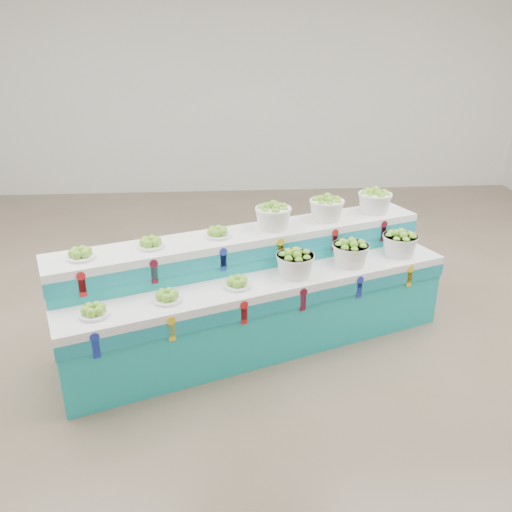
{
  "coord_description": "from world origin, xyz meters",
  "views": [
    {
      "loc": [
        -0.48,
        -4.5,
        2.7
      ],
      "look_at": [
        -0.16,
        -0.19,
        0.87
      ],
      "focal_mm": 36.98,
      "sensor_mm": 36.0,
      "label": 1
    }
  ],
  "objects_px": {
    "basket_lower_left": "(295,263)",
    "display_stand": "(256,292)",
    "basket_upper_right": "(375,201)",
    "plate_upper_mid": "(150,242)"
  },
  "relations": [
    {
      "from": "plate_upper_mid",
      "to": "basket_upper_right",
      "type": "xyz_separation_m",
      "value": [
        2.16,
        0.8,
        0.07
      ]
    },
    {
      "from": "basket_lower_left",
      "to": "display_stand",
      "type": "bearing_deg",
      "value": 161.62
    },
    {
      "from": "display_stand",
      "to": "plate_upper_mid",
      "type": "relative_size",
      "value": 15.09
    },
    {
      "from": "display_stand",
      "to": "basket_lower_left",
      "type": "height_order",
      "value": "display_stand"
    },
    {
      "from": "display_stand",
      "to": "basket_upper_right",
      "type": "bearing_deg",
      "value": 8.87
    },
    {
      "from": "basket_lower_left",
      "to": "basket_upper_right",
      "type": "relative_size",
      "value": 1.0
    },
    {
      "from": "display_stand",
      "to": "basket_lower_left",
      "type": "xyz_separation_m",
      "value": [
        0.34,
        -0.11,
        0.33
      ]
    },
    {
      "from": "basket_lower_left",
      "to": "basket_upper_right",
      "type": "height_order",
      "value": "basket_upper_right"
    },
    {
      "from": "basket_upper_right",
      "to": "basket_lower_left",
      "type": "bearing_deg",
      "value": -138.5
    },
    {
      "from": "display_stand",
      "to": "basket_lower_left",
      "type": "distance_m",
      "value": 0.49
    }
  ]
}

